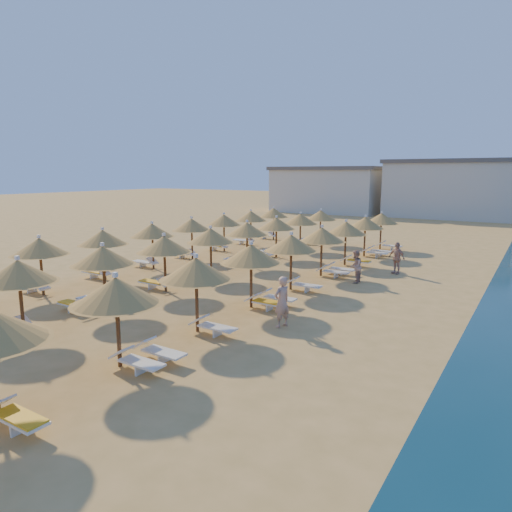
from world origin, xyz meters
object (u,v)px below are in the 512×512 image
Objects in this scene: beachgoer_c at (396,258)px; parasol_row_west at (189,241)px; beachgoer_a at (282,302)px; beachgoer_b at (355,267)px; parasol_row_east at (273,249)px.

parasol_row_west is at bearing -112.43° from beachgoer_c.
beachgoer_a is 1.06× the size of beachgoer_c.
beachgoer_b is 8.03m from beachgoer_a.
parasol_row_west is 20.18× the size of beachgoer_b.
beachgoer_a is (0.14, -8.03, 0.10)m from beachgoer_b.
beachgoer_a reaches higher than beachgoer_c.
parasol_row_west is 8.62m from beachgoer_b.
beachgoer_b is 3.54m from beachgoer_c.
beachgoer_b is at bearing -160.53° from beachgoer_a.
parasol_row_east is 20.18× the size of beachgoer_b.
beachgoer_c is (3.36, 8.08, -1.34)m from parasol_row_east.
beachgoer_c is (1.05, 11.36, -0.05)m from beachgoer_a.
beachgoer_c is at bearing 155.20° from beachgoer_b.
beachgoer_a is at bearing -54.82° from parasol_row_east.
parasol_row_west is 18.10× the size of beachgoer_a.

